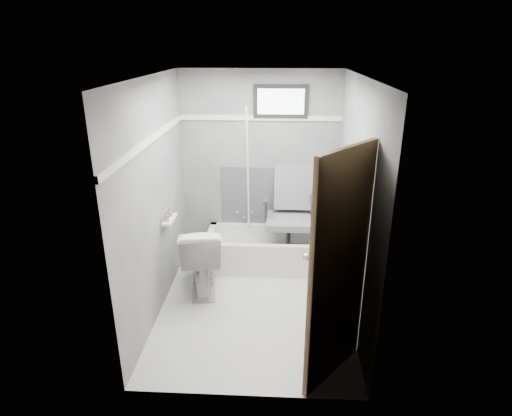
# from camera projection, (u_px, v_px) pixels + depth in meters

# --- Properties ---
(floor) EXTENTS (2.60, 2.60, 0.00)m
(floor) POSITION_uv_depth(u_px,v_px,m) (254.00, 304.00, 4.69)
(floor) COLOR white
(floor) RESTS_ON ground
(ceiling) EXTENTS (2.60, 2.60, 0.00)m
(ceiling) POSITION_uv_depth(u_px,v_px,m) (254.00, 76.00, 3.82)
(ceiling) COLOR silver
(ceiling) RESTS_ON floor
(wall_back) EXTENTS (2.00, 0.02, 2.40)m
(wall_back) POSITION_uv_depth(u_px,v_px,m) (260.00, 167.00, 5.47)
(wall_back) COLOR #5E5F63
(wall_back) RESTS_ON floor
(wall_front) EXTENTS (2.00, 0.02, 2.40)m
(wall_front) POSITION_uv_depth(u_px,v_px,m) (244.00, 266.00, 3.05)
(wall_front) COLOR #5E5F63
(wall_front) RESTS_ON floor
(wall_left) EXTENTS (0.02, 2.60, 2.40)m
(wall_left) POSITION_uv_depth(u_px,v_px,m) (155.00, 200.00, 4.30)
(wall_left) COLOR #5E5F63
(wall_left) RESTS_ON floor
(wall_right) EXTENTS (0.02, 2.60, 2.40)m
(wall_right) POSITION_uv_depth(u_px,v_px,m) (355.00, 204.00, 4.21)
(wall_right) COLOR #5E5F63
(wall_right) RESTS_ON floor
(bathtub) EXTENTS (1.50, 0.70, 0.42)m
(bathtub) POSITION_uv_depth(u_px,v_px,m) (266.00, 249.00, 5.48)
(bathtub) COLOR white
(bathtub) RESTS_ON floor
(office_chair) EXTENTS (0.65, 0.65, 1.13)m
(office_chair) POSITION_uv_depth(u_px,v_px,m) (289.00, 215.00, 5.31)
(office_chair) COLOR slate
(office_chair) RESTS_ON bathtub
(toilet) EXTENTS (0.58, 0.88, 0.80)m
(toilet) POSITION_uv_depth(u_px,v_px,m) (202.00, 257.00, 4.86)
(toilet) COLOR white
(toilet) RESTS_ON floor
(door) EXTENTS (0.78, 0.78, 2.00)m
(door) POSITION_uv_depth(u_px,v_px,m) (379.00, 292.00, 3.09)
(door) COLOR #573020
(door) RESTS_ON floor
(window) EXTENTS (0.66, 0.04, 0.40)m
(window) POSITION_uv_depth(u_px,v_px,m) (281.00, 101.00, 5.14)
(window) COLOR black
(window) RESTS_ON wall_back
(backerboard) EXTENTS (1.50, 0.02, 0.78)m
(backerboard) POSITION_uv_depth(u_px,v_px,m) (279.00, 197.00, 5.59)
(backerboard) COLOR #4C4C4F
(backerboard) RESTS_ON wall_back
(trim_back) EXTENTS (2.00, 0.02, 0.06)m
(trim_back) POSITION_uv_depth(u_px,v_px,m) (260.00, 118.00, 5.23)
(trim_back) COLOR white
(trim_back) RESTS_ON wall_back
(trim_left) EXTENTS (0.02, 2.60, 0.06)m
(trim_left) POSITION_uv_depth(u_px,v_px,m) (151.00, 139.00, 4.08)
(trim_left) COLOR white
(trim_left) RESTS_ON wall_left
(pole) EXTENTS (0.02, 0.40, 1.92)m
(pole) POSITION_uv_depth(u_px,v_px,m) (248.00, 183.00, 5.30)
(pole) COLOR white
(pole) RESTS_ON bathtub
(shelf) EXTENTS (0.10, 0.32, 0.02)m
(shelf) POSITION_uv_depth(u_px,v_px,m) (170.00, 219.00, 4.62)
(shelf) COLOR white
(shelf) RESTS_ON wall_left
(soap_bottle_a) EXTENTS (0.07, 0.07, 0.12)m
(soap_bottle_a) POSITION_uv_depth(u_px,v_px,m) (166.00, 217.00, 4.52)
(soap_bottle_a) COLOR #A08850
(soap_bottle_a) RESTS_ON shelf
(soap_bottle_b) EXTENTS (0.08, 0.08, 0.09)m
(soap_bottle_b) POSITION_uv_depth(u_px,v_px,m) (170.00, 212.00, 4.65)
(soap_bottle_b) COLOR slate
(soap_bottle_b) RESTS_ON shelf
(faucet) EXTENTS (0.26, 0.10, 0.16)m
(faucet) POSITION_uv_depth(u_px,v_px,m) (245.00, 214.00, 5.68)
(faucet) COLOR silver
(faucet) RESTS_ON wall_back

